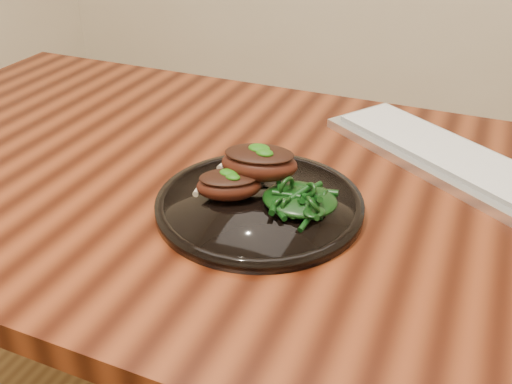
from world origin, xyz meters
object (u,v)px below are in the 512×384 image
desk (274,229)px  plate (259,204)px  greens_heap (300,195)px  keyboard (459,163)px  lamb_chop_front (229,184)px

desk → plate: plate is taller
greens_heap → keyboard: 0.30m
keyboard → plate: bearing=-136.3°
lamb_chop_front → keyboard: lamb_chop_front is taller
plate → lamb_chop_front: size_ratio=2.71×
keyboard → lamb_chop_front: bearing=-139.6°
lamb_chop_front → keyboard: bearing=40.4°
desk → lamb_chop_front: (-0.04, -0.09, 0.12)m
desk → keyboard: keyboard is taller
desk → greens_heap: (0.06, -0.07, 0.12)m
lamb_chop_front → plate: bearing=13.9°
desk → plate: bearing=-86.5°
greens_heap → desk: bearing=132.1°
lamb_chop_front → greens_heap: 0.10m
desk → plate: (0.00, -0.07, 0.09)m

